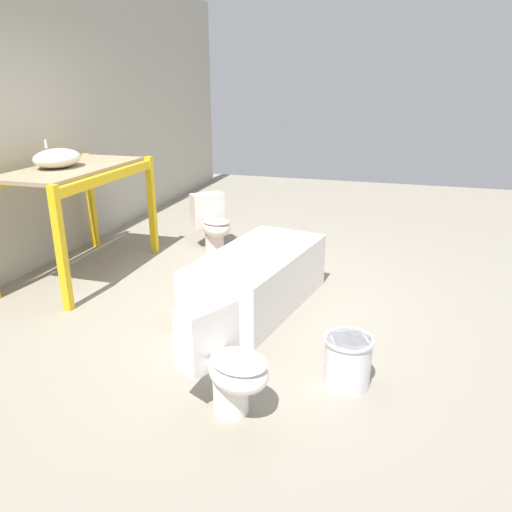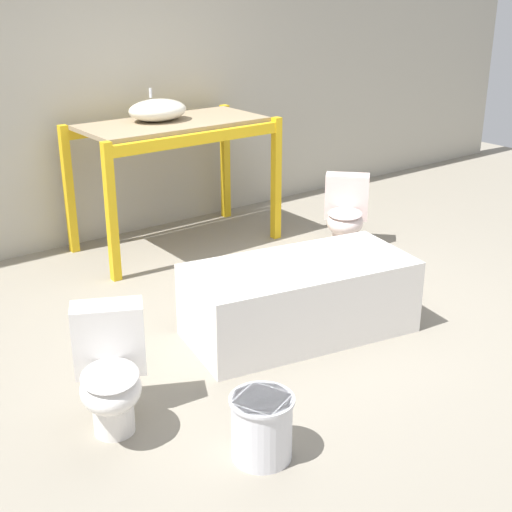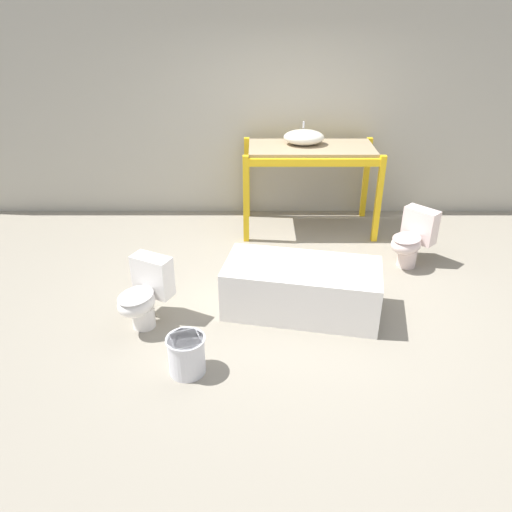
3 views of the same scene
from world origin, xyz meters
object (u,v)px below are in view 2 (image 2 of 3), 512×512
Objects in this scene: sink_basin at (158,110)px; bathtub_main at (300,293)px; toilet_near at (346,214)px; bucket_white at (262,426)px; toilet_far at (110,371)px.

sink_basin reaches higher than bathtub_main.
toilet_near is 2.98m from bucket_white.
toilet_near reaches higher than bucket_white.
toilet_near is 1.00× the size of toilet_far.
bathtub_main is 2.46× the size of toilet_near.
sink_basin reaches higher than toilet_far.
toilet_near is (1.32, 0.94, 0.05)m from bathtub_main.
sink_basin is 0.79× the size of toilet_near.
bucket_white is at bearing -95.57° from toilet_near.
bathtub_main is 1.62m from toilet_near.
sink_basin is at bearing 68.39° from bucket_white.
sink_basin is 1.51× the size of bucket_white.
bucket_white is at bearing -29.07° from toilet_far.
toilet_near is 3.03m from toilet_far.
toilet_far is 0.84m from bucket_white.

